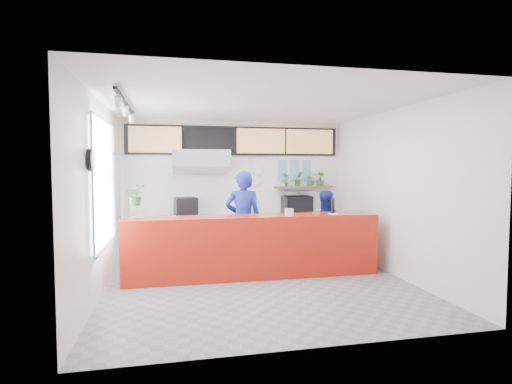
{
  "coord_description": "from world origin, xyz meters",
  "views": [
    {
      "loc": [
        -1.43,
        -6.47,
        1.95
      ],
      "look_at": [
        0.1,
        0.7,
        1.5
      ],
      "focal_mm": 28.0,
      "sensor_mm": 36.0,
      "label": 1
    }
  ],
  "objects_px": {
    "staff_right": "(324,228)",
    "pepper_mill": "(333,206)",
    "service_counter": "(254,246)",
    "espresso_machine": "(297,205)",
    "panini_oven": "(186,207)",
    "staff_center": "(243,220)"
  },
  "relations": [
    {
      "from": "panini_oven",
      "to": "espresso_machine",
      "type": "xyz_separation_m",
      "value": [
        2.5,
        0.0,
        -0.0
      ]
    },
    {
      "from": "panini_oven",
      "to": "staff_right",
      "type": "relative_size",
      "value": 0.3
    },
    {
      "from": "espresso_machine",
      "to": "staff_right",
      "type": "bearing_deg",
      "value": -85.59
    },
    {
      "from": "service_counter",
      "to": "staff_center",
      "type": "bearing_deg",
      "value": 98.86
    },
    {
      "from": "pepper_mill",
      "to": "panini_oven",
      "type": "bearing_deg",
      "value": 144.21
    },
    {
      "from": "service_counter",
      "to": "pepper_mill",
      "type": "distance_m",
      "value": 1.62
    },
    {
      "from": "service_counter",
      "to": "panini_oven",
      "type": "distance_m",
      "value": 2.2
    },
    {
      "from": "service_counter",
      "to": "panini_oven",
      "type": "relative_size",
      "value": 9.91
    },
    {
      "from": "staff_right",
      "to": "espresso_machine",
      "type": "bearing_deg",
      "value": -83.06
    },
    {
      "from": "staff_center",
      "to": "pepper_mill",
      "type": "distance_m",
      "value": 1.7
    },
    {
      "from": "espresso_machine",
      "to": "staff_center",
      "type": "distance_m",
      "value": 1.91
    },
    {
      "from": "staff_right",
      "to": "pepper_mill",
      "type": "bearing_deg",
      "value": 82.07
    },
    {
      "from": "panini_oven",
      "to": "pepper_mill",
      "type": "xyz_separation_m",
      "value": [
        2.59,
        -1.87,
        0.15
      ]
    },
    {
      "from": "pepper_mill",
      "to": "service_counter",
      "type": "bearing_deg",
      "value": 177.4
    },
    {
      "from": "staff_center",
      "to": "staff_right",
      "type": "height_order",
      "value": "staff_center"
    },
    {
      "from": "staff_center",
      "to": "panini_oven",
      "type": "bearing_deg",
      "value": -37.54
    },
    {
      "from": "service_counter",
      "to": "staff_right",
      "type": "xyz_separation_m",
      "value": [
        1.54,
        0.55,
        0.2
      ]
    },
    {
      "from": "espresso_machine",
      "to": "staff_center",
      "type": "xyz_separation_m",
      "value": [
        -1.46,
        -1.22,
        -0.15
      ]
    },
    {
      "from": "service_counter",
      "to": "espresso_machine",
      "type": "distance_m",
      "value": 2.33
    },
    {
      "from": "staff_center",
      "to": "pepper_mill",
      "type": "xyz_separation_m",
      "value": [
        1.55,
        -0.64,
        0.31
      ]
    },
    {
      "from": "service_counter",
      "to": "pepper_mill",
      "type": "xyz_separation_m",
      "value": [
        1.46,
        -0.07,
        0.7
      ]
    },
    {
      "from": "staff_right",
      "to": "staff_center",
      "type": "bearing_deg",
      "value": -1.4
    }
  ]
}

